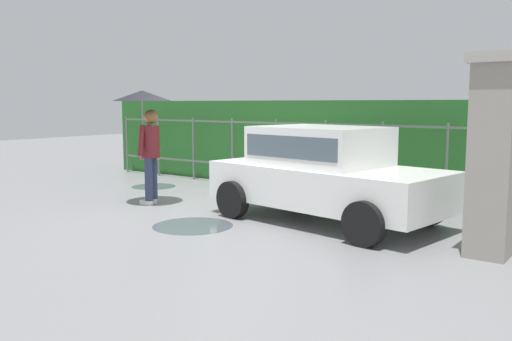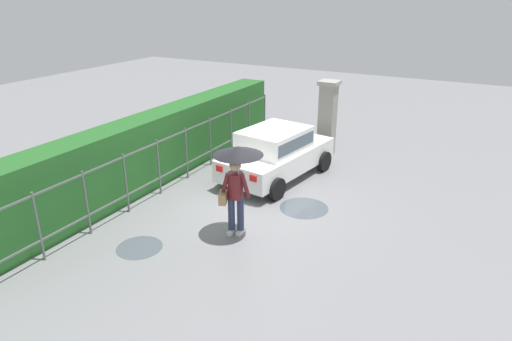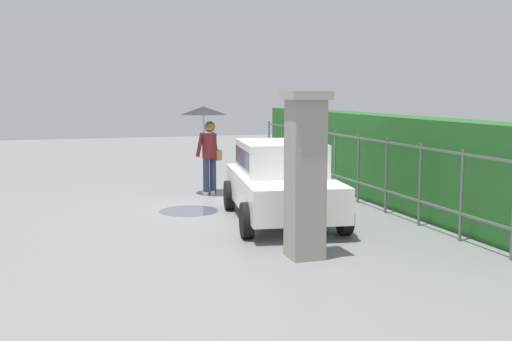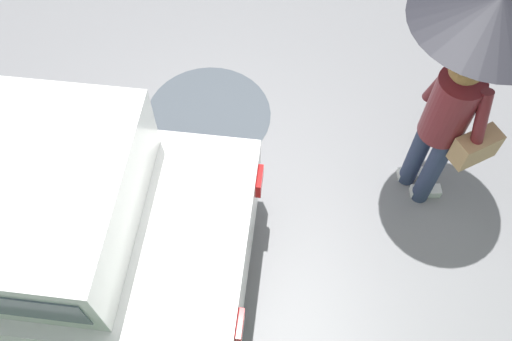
# 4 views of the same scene
# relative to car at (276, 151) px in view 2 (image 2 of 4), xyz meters

# --- Properties ---
(ground_plane) EXTENTS (40.00, 40.00, 0.00)m
(ground_plane) POSITION_rel_car_xyz_m (-1.98, -0.24, -0.80)
(ground_plane) COLOR slate
(car) EXTENTS (3.92, 2.30, 1.48)m
(car) POSITION_rel_car_xyz_m (0.00, 0.00, 0.00)
(car) COLOR white
(car) RESTS_ON ground
(pedestrian) EXTENTS (1.06, 1.06, 2.07)m
(pedestrian) POSITION_rel_car_xyz_m (-3.30, -0.66, 0.75)
(pedestrian) COLOR #2D3856
(pedestrian) RESTS_ON ground
(gate_pillar) EXTENTS (0.60, 0.60, 2.42)m
(gate_pillar) POSITION_rel_car_xyz_m (2.58, -0.56, 0.44)
(gate_pillar) COLOR gray
(gate_pillar) RESTS_ON ground
(fence_section) EXTENTS (10.92, 0.05, 1.50)m
(fence_section) POSITION_rel_car_xyz_m (-1.82, 2.22, 0.02)
(fence_section) COLOR #59605B
(fence_section) RESTS_ON ground
(hedge_row) EXTENTS (11.87, 0.90, 1.90)m
(hedge_row) POSITION_rel_car_xyz_m (-1.82, 2.95, 0.15)
(hedge_row) COLOR #235B23
(hedge_row) RESTS_ON ground
(puddle_near) EXTENTS (1.21, 1.21, 0.00)m
(puddle_near) POSITION_rel_car_xyz_m (-1.42, -1.47, -0.80)
(puddle_near) COLOR #4C545B
(puddle_near) RESTS_ON ground
(puddle_far) EXTENTS (0.97, 0.97, 0.00)m
(puddle_far) POSITION_rel_car_xyz_m (-4.79, 0.87, -0.80)
(puddle_far) COLOR #4C545B
(puddle_far) RESTS_ON ground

